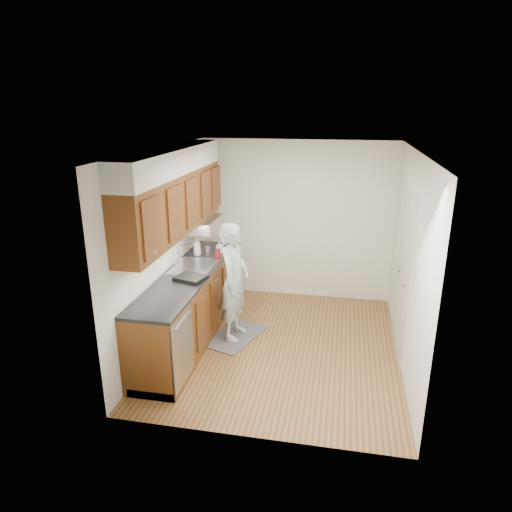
{
  "coord_description": "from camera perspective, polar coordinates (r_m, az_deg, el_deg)",
  "views": [
    {
      "loc": [
        0.71,
        -5.23,
        3.0
      ],
      "look_at": [
        -0.36,
        0.25,
        1.13
      ],
      "focal_mm": 32.0,
      "sensor_mm": 36.0,
      "label": 1
    }
  ],
  "objects": [
    {
      "name": "wall_left",
      "position": [
        5.94,
        -11.36,
        0.98
      ],
      "size": [
        0.02,
        3.5,
        2.5
      ],
      "primitive_type": "cube",
      "color": "silver",
      "rests_on": "floor"
    },
    {
      "name": "counter",
      "position": [
        6.1,
        -8.29,
        -6.0
      ],
      "size": [
        0.64,
        2.8,
        1.3
      ],
      "color": "brown",
      "rests_on": "floor"
    },
    {
      "name": "upper_cabinets",
      "position": [
        5.75,
        -10.06,
        7.68
      ],
      "size": [
        0.47,
        2.8,
        1.21
      ],
      "color": "brown",
      "rests_on": "wall_left"
    },
    {
      "name": "person",
      "position": [
        5.92,
        -2.75,
        -2.27
      ],
      "size": [
        0.47,
        0.66,
        1.78
      ],
      "primitive_type": "imported",
      "rotation": [
        0.0,
        0.0,
        1.48
      ],
      "color": "#A8C9CC",
      "rests_on": "floor_mat"
    },
    {
      "name": "wall_right",
      "position": [
        5.57,
        18.59,
        -0.83
      ],
      "size": [
        0.02,
        3.5,
        2.5
      ],
      "primitive_type": "cube",
      "color": "silver",
      "rests_on": "floor"
    },
    {
      "name": "closet_door",
      "position": [
        5.92,
        17.92,
        -1.93
      ],
      "size": [
        0.02,
        1.22,
        2.05
      ],
      "primitive_type": "cube",
      "color": "silver",
      "rests_on": "wall_right"
    },
    {
      "name": "steel_can",
      "position": [
        6.56,
        -6.05,
        0.68
      ],
      "size": [
        0.08,
        0.08,
        0.13
      ],
      "primitive_type": "cylinder",
      "rotation": [
        0.0,
        0.0,
        -0.17
      ],
      "color": "#A5A5AA",
      "rests_on": "counter"
    },
    {
      "name": "soda_can",
      "position": [
        6.39,
        -4.78,
        0.26
      ],
      "size": [
        0.09,
        0.09,
        0.14
      ],
      "primitive_type": "cylinder",
      "rotation": [
        0.0,
        0.0,
        -0.19
      ],
      "color": "#A71C25",
      "rests_on": "counter"
    },
    {
      "name": "ceiling",
      "position": [
        5.3,
        3.36,
        13.05
      ],
      "size": [
        3.5,
        3.5,
        0.0
      ],
      "primitive_type": "plane",
      "rotation": [
        3.14,
        0.0,
        0.0
      ],
      "color": "white",
      "rests_on": "wall_left"
    },
    {
      "name": "wall_back",
      "position": [
        7.23,
        5.08,
        4.4
      ],
      "size": [
        3.0,
        0.02,
        2.5
      ],
      "primitive_type": "cube",
      "color": "silver",
      "rests_on": "floor"
    },
    {
      "name": "dish_rack",
      "position": [
        5.66,
        -8.15,
        -2.76
      ],
      "size": [
        0.41,
        0.37,
        0.05
      ],
      "primitive_type": "cube",
      "rotation": [
        0.0,
        0.0,
        -0.27
      ],
      "color": "black",
      "rests_on": "counter"
    },
    {
      "name": "floor_mat",
      "position": [
        6.29,
        -2.62,
        -9.93
      ],
      "size": [
        0.81,
        1.04,
        0.02
      ],
      "primitive_type": "cube",
      "rotation": [
        0.0,
        0.0,
        -0.34
      ],
      "color": "slate",
      "rests_on": "floor"
    },
    {
      "name": "floor",
      "position": [
        6.07,
        2.91,
        -11.16
      ],
      "size": [
        3.5,
        3.5,
        0.0
      ],
      "primitive_type": "plane",
      "color": "olive",
      "rests_on": "ground"
    },
    {
      "name": "soap_bottle_b",
      "position": [
        6.62,
        -4.55,
        1.12
      ],
      "size": [
        0.09,
        0.09,
        0.18
      ],
      "primitive_type": "imported",
      "rotation": [
        0.0,
        0.0,
        -0.08
      ],
      "color": "silver",
      "rests_on": "counter"
    },
    {
      "name": "soap_bottle_a",
      "position": [
        6.54,
        -7.37,
        1.3
      ],
      "size": [
        0.12,
        0.12,
        0.29
      ],
      "primitive_type": "imported",
      "rotation": [
        0.0,
        0.0,
        -0.06
      ],
      "color": "silver",
      "rests_on": "counter"
    }
  ]
}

